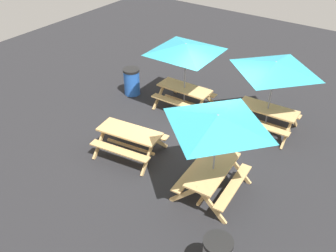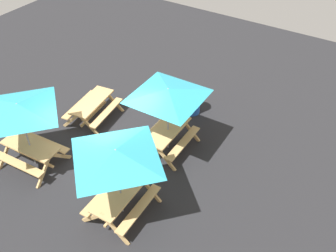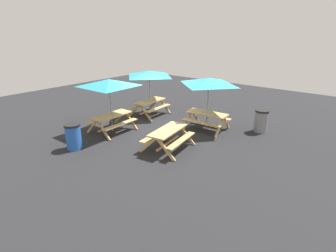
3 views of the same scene
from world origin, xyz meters
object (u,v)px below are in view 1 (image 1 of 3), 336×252
picnic_table_0 (130,137)px  picnic_table_1 (217,127)px  picnic_table_3 (274,72)px  picnic_table_2 (185,53)px  trash_bin_blue (132,81)px

picnic_table_0 → picnic_table_1: size_ratio=0.85×
picnic_table_1 → picnic_table_3: (-0.02, 3.41, 0.00)m
picnic_table_1 → picnic_table_2: 4.18m
picnic_table_2 → trash_bin_blue: size_ratio=2.89×
picnic_table_0 → picnic_table_1: (2.69, -0.06, 1.43)m
picnic_table_1 → trash_bin_blue: (-4.90, 2.79, -1.49)m
picnic_table_2 → trash_bin_blue: bearing=-173.3°
picnic_table_0 → picnic_table_3: bearing=43.3°
picnic_table_1 → picnic_table_3: size_ratio=1.00×
picnic_table_2 → picnic_table_1: bearing=-48.7°
picnic_table_1 → picnic_table_2: same height
picnic_table_1 → picnic_table_3: 3.41m
picnic_table_2 → trash_bin_blue: picnic_table_2 is taller
picnic_table_3 → trash_bin_blue: size_ratio=2.38×
picnic_table_0 → picnic_table_2: bearing=84.5°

